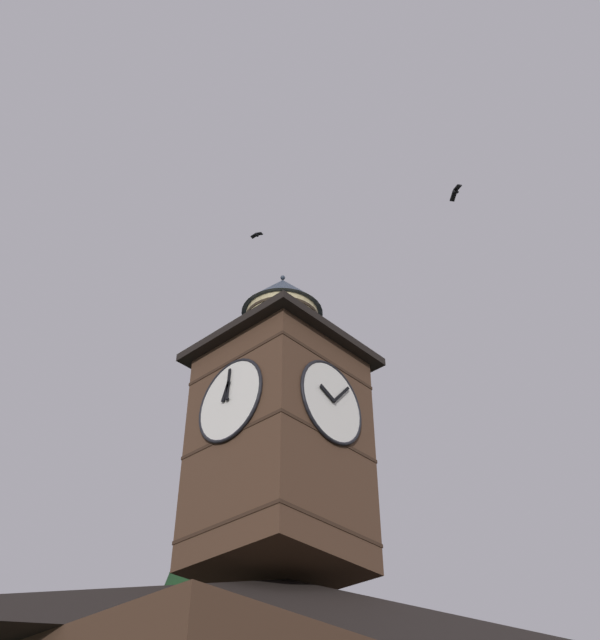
% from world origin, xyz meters
% --- Properties ---
extents(clock_tower, '(4.61, 4.61, 10.19)m').
position_xyz_m(clock_tower, '(0.12, -0.68, 12.47)').
color(clock_tower, '#4C3323').
rests_on(clock_tower, building_main).
extents(flying_bird_high, '(0.28, 0.54, 0.13)m').
position_xyz_m(flying_bird_high, '(-1.20, -3.52, 23.08)').
color(flying_bird_high, black).
extents(flying_bird_low, '(0.55, 0.68, 0.16)m').
position_xyz_m(flying_bird_low, '(-1.64, 5.26, 19.55)').
color(flying_bird_low, black).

